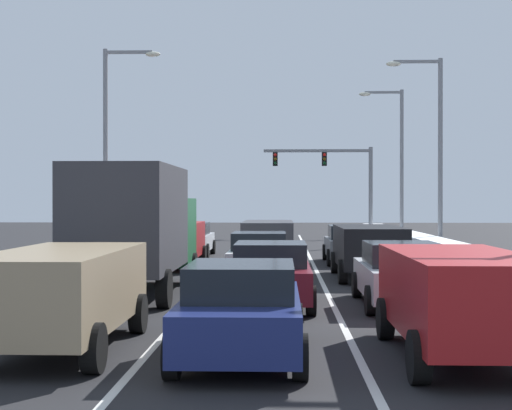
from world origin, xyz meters
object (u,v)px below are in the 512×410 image
at_px(suv_tan_left_lane_nearest, 62,289).
at_px(sedan_silver_left_lane_fourth, 190,239).
at_px(sedan_white_center_lane_third, 259,256).
at_px(sedan_silver_right_lane_second, 401,274).
at_px(suv_charcoal_center_lane_fourth, 268,238).
at_px(suv_black_right_lane_third, 368,247).
at_px(street_lamp_right_mid, 433,138).
at_px(sedan_gray_right_lane_fourth, 350,244).
at_px(traffic_light_gantry, 337,172).
at_px(street_lamp_left_mid, 112,134).
at_px(street_lamp_right_far, 396,152).
at_px(suv_red_right_lane_nearest, 461,295).
at_px(sedan_maroon_center_lane_second, 271,274).
at_px(box_truck_left_lane_second, 136,223).
at_px(sedan_navy_center_lane_nearest, 242,310).
at_px(suv_red_left_lane_third, 172,241).

relative_size(suv_tan_left_lane_nearest, sedan_silver_left_lane_fourth, 1.09).
xyz_separation_m(sedan_white_center_lane_third, sedan_silver_left_lane_fourth, (-3.42, 10.25, 0.00)).
height_order(sedan_silver_right_lane_second, suv_charcoal_center_lane_fourth, suv_charcoal_center_lane_fourth).
height_order(suv_black_right_lane_third, street_lamp_right_mid, street_lamp_right_mid).
bearing_deg(sedan_silver_right_lane_second, sedan_silver_left_lane_fourth, 113.51).
relative_size(sedan_gray_right_lane_fourth, traffic_light_gantry, 0.60).
distance_m(sedan_silver_right_lane_second, sedan_gray_right_lane_fourth, 12.46).
relative_size(street_lamp_right_mid, street_lamp_left_mid, 0.97).
bearing_deg(sedan_white_center_lane_third, street_lamp_right_far, 71.20).
height_order(suv_red_right_lane_nearest, street_lamp_right_far, street_lamp_right_far).
bearing_deg(sedan_gray_right_lane_fourth, sedan_silver_left_lane_fourth, 152.88).
bearing_deg(street_lamp_left_mid, sedan_silver_right_lane_second, -57.88).
distance_m(suv_red_right_lane_nearest, sedan_maroon_center_lane_second, 6.69).
xyz_separation_m(sedan_silver_right_lane_second, box_truck_left_lane_second, (-6.65, 1.82, 1.14)).
height_order(suv_black_right_lane_third, suv_tan_left_lane_nearest, same).
height_order(sedan_silver_right_lane_second, street_lamp_left_mid, street_lamp_left_mid).
xyz_separation_m(sedan_gray_right_lane_fourth, sedan_navy_center_lane_nearest, (-3.34, -18.54, 0.00)).
bearing_deg(sedan_silver_right_lane_second, sedan_white_center_lane_third, 121.66).
height_order(suv_black_right_lane_third, street_lamp_left_mid, street_lamp_left_mid).
bearing_deg(sedan_silver_left_lane_fourth, street_lamp_right_mid, 10.91).
distance_m(sedan_white_center_lane_third, street_lamp_right_far, 23.75).
xyz_separation_m(sedan_navy_center_lane_nearest, suv_red_left_lane_third, (-3.43, 16.05, 0.25)).
distance_m(suv_black_right_lane_third, suv_tan_left_lane_nearest, 13.62).
bearing_deg(box_truck_left_lane_second, sedan_navy_center_lane_nearest, -67.91).
bearing_deg(sedan_maroon_center_lane_second, sedan_white_center_lane_third, 94.38).
distance_m(sedan_gray_right_lane_fourth, street_lamp_right_mid, 8.56).
distance_m(sedan_gray_right_lane_fourth, suv_red_left_lane_third, 7.21).
height_order(street_lamp_right_mid, street_lamp_left_mid, street_lamp_left_mid).
bearing_deg(suv_tan_left_lane_nearest, street_lamp_left_mid, 100.51).
xyz_separation_m(sedan_silver_right_lane_second, sedan_white_center_lane_third, (-3.52, 5.71, 0.00)).
bearing_deg(sedan_maroon_center_lane_second, sedan_gray_right_lane_fourth, 76.72).
xyz_separation_m(suv_tan_left_lane_nearest, street_lamp_right_far, (10.46, 33.34, 4.36)).
relative_size(sedan_white_center_lane_third, sedan_silver_left_lane_fourth, 1.00).
distance_m(sedan_silver_right_lane_second, suv_black_right_lane_third, 6.43).
xyz_separation_m(sedan_maroon_center_lane_second, suv_charcoal_center_lane_fourth, (-0.29, 12.40, 0.25)).
bearing_deg(sedan_maroon_center_lane_second, suv_red_left_lane_third, 110.64).
bearing_deg(sedan_gray_right_lane_fourth, box_truck_left_lane_second, -121.61).
bearing_deg(sedan_white_center_lane_third, sedan_silver_right_lane_second, -58.34).
distance_m(sedan_silver_right_lane_second, street_lamp_left_mid, 20.61).
relative_size(suv_red_right_lane_nearest, street_lamp_right_mid, 0.53).
bearing_deg(street_lamp_right_far, street_lamp_left_mid, -143.60).
relative_size(sedan_navy_center_lane_nearest, sedan_maroon_center_lane_second, 1.00).
xyz_separation_m(suv_red_left_lane_third, street_lamp_right_mid, (11.17, 8.15, 4.41)).
xyz_separation_m(suv_red_right_lane_nearest, suv_charcoal_center_lane_fourth, (-3.37, 18.33, 0.00)).
relative_size(traffic_light_gantry, street_lamp_right_mid, 0.82).
relative_size(sedan_white_center_lane_third, street_lamp_left_mid, 0.47).
xyz_separation_m(street_lamp_right_mid, street_lamp_left_mid, (-14.95, -1.15, 0.16)).
bearing_deg(traffic_light_gantry, sedan_white_center_lane_third, -98.73).
height_order(sedan_maroon_center_lane_second, street_lamp_right_mid, street_lamp_right_mid).
bearing_deg(street_lamp_right_mid, suv_charcoal_center_lane_fourth, -142.71).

